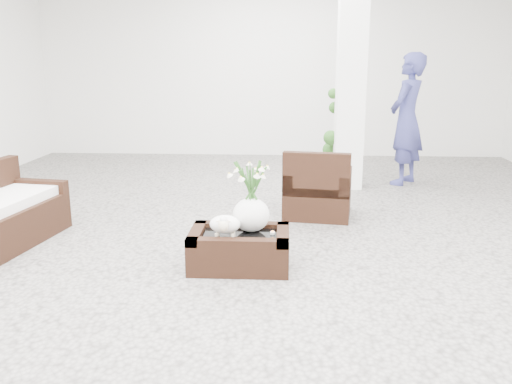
{
  "coord_description": "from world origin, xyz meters",
  "views": [
    {
      "loc": [
        0.28,
        -5.08,
        1.86
      ],
      "look_at": [
        0.0,
        -0.1,
        0.62
      ],
      "focal_mm": 37.6,
      "sensor_mm": 36.0,
      "label": 1
    }
  ],
  "objects": [
    {
      "name": "ground",
      "position": [
        0.0,
        0.0,
        0.0
      ],
      "size": [
        11.0,
        11.0,
        0.0
      ],
      "primitive_type": "plane",
      "color": "gray",
      "rests_on": "ground"
    },
    {
      "name": "column",
      "position": [
        1.2,
        2.8,
        1.75
      ],
      "size": [
        0.4,
        0.4,
        3.5
      ],
      "primitive_type": "cube",
      "color": "white",
      "rests_on": "ground"
    },
    {
      "name": "coffee_table",
      "position": [
        -0.13,
        -0.47,
        0.16
      ],
      "size": [
        0.9,
        0.6,
        0.31
      ],
      "primitive_type": "cube",
      "color": "black",
      "rests_on": "ground"
    },
    {
      "name": "sheep_figurine",
      "position": [
        -0.25,
        -0.57,
        0.42
      ],
      "size": [
        0.28,
        0.23,
        0.21
      ],
      "primitive_type": "ellipsoid",
      "color": "white",
      "rests_on": "coffee_table"
    },
    {
      "name": "planter_narcissus",
      "position": [
        -0.03,
        -0.37,
        0.71
      ],
      "size": [
        0.44,
        0.44,
        0.8
      ],
      "primitive_type": null,
      "color": "white",
      "rests_on": "coffee_table"
    },
    {
      "name": "tealight",
      "position": [
        0.17,
        -0.45,
        0.33
      ],
      "size": [
        0.04,
        0.04,
        0.03
      ],
      "primitive_type": "cylinder",
      "color": "white",
      "rests_on": "coffee_table"
    },
    {
      "name": "armchair",
      "position": [
        0.68,
        1.27,
        0.41
      ],
      "size": [
        0.87,
        0.85,
        0.83
      ],
      "primitive_type": "cube",
      "rotation": [
        0.0,
        0.0,
        3.0
      ],
      "color": "black",
      "rests_on": "ground"
    },
    {
      "name": "topiary",
      "position": [
        1.03,
        3.06,
        0.71
      ],
      "size": [
        0.38,
        0.38,
        1.41
      ],
      "primitive_type": null,
      "color": "#214817",
      "rests_on": "ground"
    },
    {
      "name": "shopper",
      "position": [
        2.09,
        3.08,
        0.98
      ],
      "size": [
        0.79,
        0.86,
        1.96
      ],
      "primitive_type": "imported",
      "rotation": [
        0.0,
        0.0,
        -2.16
      ],
      "color": "navy",
      "rests_on": "ground"
    }
  ]
}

